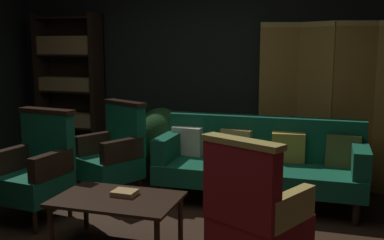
% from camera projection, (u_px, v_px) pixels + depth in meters
% --- Properties ---
extents(back_wall, '(7.20, 0.10, 2.80)m').
position_uv_depth(back_wall, '(230.00, 64.00, 5.73)').
color(back_wall, black).
rests_on(back_wall, ground_plane).
extents(folding_screen, '(1.68, 0.40, 1.90)m').
position_uv_depth(folding_screen, '(333.00, 104.00, 5.12)').
color(folding_screen, olive).
rests_on(folding_screen, ground_plane).
extents(bookshelf, '(0.90, 0.32, 2.05)m').
position_uv_depth(bookshelf, '(70.00, 86.00, 6.16)').
color(bookshelf, black).
rests_on(bookshelf, ground_plane).
extents(velvet_couch, '(2.12, 0.78, 0.88)m').
position_uv_depth(velvet_couch, '(260.00, 159.00, 4.78)').
color(velvet_couch, black).
rests_on(velvet_couch, ground_plane).
extents(coffee_table, '(1.00, 0.64, 0.42)m').
position_uv_depth(coffee_table, '(117.00, 203.00, 3.69)').
color(coffee_table, black).
rests_on(coffee_table, ground_plane).
extents(armchair_gilt_accent, '(0.77, 0.77, 1.04)m').
position_uv_depth(armchair_gilt_accent, '(255.00, 213.00, 3.15)').
color(armchair_gilt_accent, tan).
rests_on(armchair_gilt_accent, ground_plane).
extents(armchair_wing_left, '(0.66, 0.65, 1.04)m').
position_uv_depth(armchair_wing_left, '(37.00, 169.00, 4.29)').
color(armchair_wing_left, black).
rests_on(armchair_wing_left, ground_plane).
extents(armchair_wing_right, '(0.78, 0.78, 1.04)m').
position_uv_depth(armchair_wing_right, '(114.00, 153.00, 4.92)').
color(armchair_wing_right, black).
rests_on(armchair_wing_right, ground_plane).
extents(potted_plant, '(0.61, 0.61, 0.91)m').
position_uv_depth(potted_plant, '(161.00, 140.00, 5.45)').
color(potted_plant, brown).
rests_on(potted_plant, ground_plane).
extents(book_tan_leather, '(0.20, 0.17, 0.04)m').
position_uv_depth(book_tan_leather, '(125.00, 193.00, 3.74)').
color(book_tan_leather, '#9E7A47').
rests_on(book_tan_leather, coffee_table).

